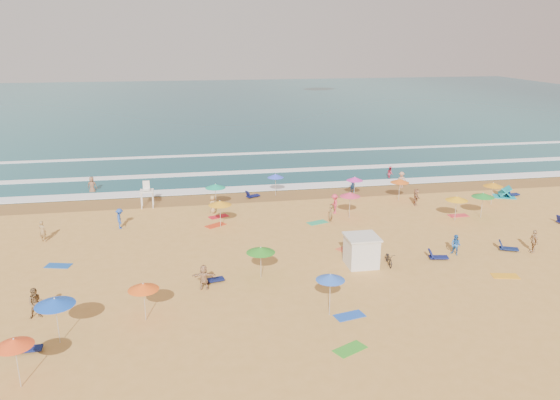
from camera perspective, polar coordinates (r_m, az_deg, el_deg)
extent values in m
plane|color=gold|center=(41.87, 1.80, -4.30)|extent=(220.00, 220.00, 0.00)
cube|color=#0C4756|center=(123.37, -6.41, 9.76)|extent=(220.00, 140.00, 0.18)
plane|color=olive|center=(53.51, -0.97, 0.48)|extent=(220.00, 220.00, 0.00)
cube|color=white|center=(55.86, -1.38, 1.28)|extent=(200.00, 2.20, 0.05)
cube|color=white|center=(62.55, -2.38, 2.98)|extent=(200.00, 1.60, 0.05)
cube|color=white|center=(72.22, -3.47, 4.86)|extent=(200.00, 1.20, 0.05)
cube|color=silver|center=(37.67, 8.50, -5.34)|extent=(2.00, 2.00, 2.00)
cube|color=silver|center=(37.29, 8.57, -3.83)|extent=(2.20, 2.20, 0.12)
imported|color=black|center=(38.25, 11.32, -6.02)|extent=(0.86, 1.81, 0.91)
cone|color=#E9335E|center=(46.73, 7.33, 0.59)|extent=(1.75, 1.75, 0.35)
cone|color=orange|center=(53.87, 21.39, 1.53)|extent=(1.80, 1.80, 0.35)
cone|color=#FFAD15|center=(48.08, 17.99, 0.18)|extent=(1.86, 1.86, 0.35)
cone|color=#2C9021|center=(35.06, -2.03, -5.23)|extent=(1.87, 1.87, 0.35)
cone|color=orange|center=(44.41, -6.30, -0.31)|extent=(1.88, 1.88, 0.35)
cone|color=#FD4B1A|center=(27.22, -26.04, -13.23)|extent=(1.64, 1.64, 0.35)
cone|color=#FF5B15|center=(30.88, -14.09, -8.77)|extent=(1.70, 1.70, 0.35)
cone|color=#14A278|center=(49.13, -6.77, 1.47)|extent=(1.83, 1.83, 0.35)
cone|color=orange|center=(52.62, 12.42, 1.98)|extent=(1.77, 1.77, 0.35)
cone|color=#218F2D|center=(49.56, 20.46, 0.50)|extent=(1.89, 1.89, 0.35)
cone|color=#374FF9|center=(53.06, -0.47, 2.55)|extent=(1.57, 1.57, 0.35)
cone|color=#DD31AB|center=(52.81, 7.82, 2.22)|extent=(1.59, 1.59, 0.35)
cone|color=blue|center=(29.96, -22.47, -9.80)|extent=(1.99, 1.99, 0.35)
cone|color=blue|center=(30.48, 5.29, -8.02)|extent=(1.62, 1.62, 0.35)
cube|color=#101A50|center=(30.77, -24.80, -13.94)|extent=(1.32, 0.61, 0.34)
cube|color=#0E1647|center=(35.38, -6.94, -8.26)|extent=(1.39, 0.81, 0.34)
cube|color=#0F1D4E|center=(43.32, 22.80, -4.70)|extent=(1.42, 1.04, 0.34)
cube|color=#101752|center=(40.06, 16.24, -5.75)|extent=(1.38, 0.78, 0.34)
cube|color=#101D53|center=(57.95, 23.15, 0.55)|extent=(1.35, 0.70, 0.34)
cube|color=#0E1247|center=(52.88, -2.83, 0.44)|extent=(1.42, 1.05, 0.34)
cube|color=#1B51AA|center=(40.46, -22.15, -6.37)|extent=(1.86, 1.26, 0.03)
cube|color=green|center=(28.60, 7.33, -15.19)|extent=(1.91, 1.52, 0.03)
cube|color=red|center=(45.48, -6.75, -2.64)|extent=(1.89, 1.65, 0.03)
cube|color=#E35C35|center=(40.77, 7.07, -5.01)|extent=(1.91, 1.53, 0.03)
cube|color=red|center=(47.60, -6.43, -1.73)|extent=(1.90, 1.45, 0.03)
cube|color=blue|center=(31.54, 7.28, -11.91)|extent=(1.85, 1.21, 0.03)
cube|color=#29A772|center=(45.93, 3.93, -2.36)|extent=(1.89, 1.38, 0.03)
cube|color=#F8A21B|center=(38.89, 22.47, -7.35)|extent=(1.84, 1.20, 0.03)
cube|color=#E0343B|center=(50.05, 18.13, -1.55)|extent=(1.70, 0.86, 0.03)
imported|color=#2765B7|center=(41.02, 17.88, -4.49)|extent=(0.89, 0.92, 1.50)
imported|color=brown|center=(33.58, -24.14, -9.80)|extent=(0.98, 0.83, 1.78)
imported|color=olive|center=(45.26, -23.56, -3.00)|extent=(0.71, 0.62, 1.65)
imported|color=#2656B1|center=(54.97, 7.60, 1.60)|extent=(0.64, 0.66, 1.53)
imported|color=tan|center=(48.42, -7.04, -0.45)|extent=(0.71, 0.90, 1.60)
imported|color=#A36E4B|center=(51.82, 14.02, 0.31)|extent=(0.85, 1.53, 1.57)
imported|color=#DC374D|center=(48.20, 5.72, -0.39)|extent=(0.75, 1.19, 1.76)
imported|color=#C03046|center=(61.05, 11.43, 2.73)|extent=(0.72, 0.86, 1.58)
imported|color=brown|center=(45.95, 5.29, -1.42)|extent=(0.59, 0.65, 1.49)
imported|color=tan|center=(43.48, 24.98, -3.93)|extent=(0.56, 1.05, 1.72)
imported|color=#2449A9|center=(46.11, -16.38, -1.87)|extent=(0.77, 1.16, 1.68)
imported|color=tan|center=(57.37, 12.58, 2.07)|extent=(1.24, 1.18, 1.69)
imported|color=tan|center=(34.30, -7.96, -7.99)|extent=(1.52, 0.63, 1.59)
imported|color=brown|center=(57.58, -19.05, 1.42)|extent=(0.93, 0.63, 1.85)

